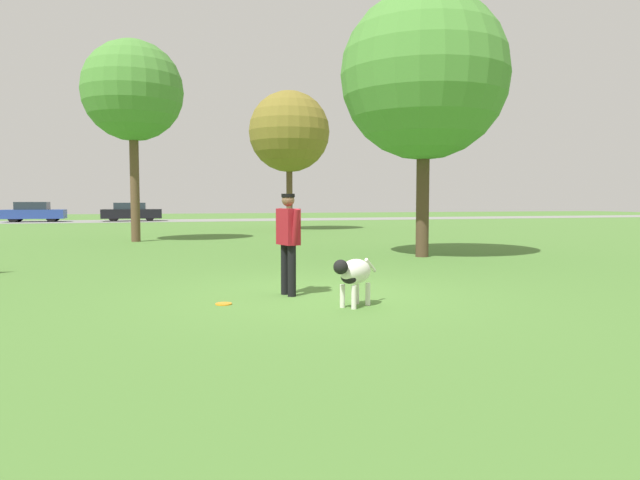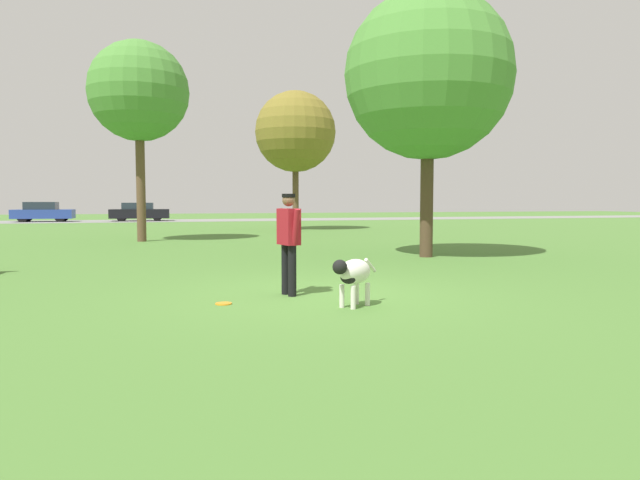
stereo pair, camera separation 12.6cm
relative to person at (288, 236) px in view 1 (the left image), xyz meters
The scene contains 10 objects.
ground_plane 1.04m from the person, ahead, with size 120.00×120.00×0.00m, color #4C7A33.
far_road_strip 35.42m from the person, 89.25° to the left, with size 120.00×6.00×0.01m.
person is the anchor object (origin of this frame).
dog 1.44m from the person, 62.33° to the right, with size 0.86×0.66×0.69m.
frisbee 1.50m from the person, 155.07° to the right, with size 0.24×0.24×0.02m.
tree_near_right 7.91m from the person, 45.71° to the left, with size 4.35×4.35×6.89m.
tree_far_right 20.69m from the person, 76.04° to the left, with size 4.08×4.08×7.01m.
tree_mid_center 14.05m from the person, 100.72° to the left, with size 3.56×3.56×7.19m.
parked_car_blue 36.84m from the person, 105.19° to the left, with size 4.05×1.84×1.40m.
parked_car_black 35.35m from the person, 95.08° to the left, with size 4.24×1.83×1.35m.
Camera 1 is at (-2.56, -8.51, 1.47)m, focal length 32.00 mm.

